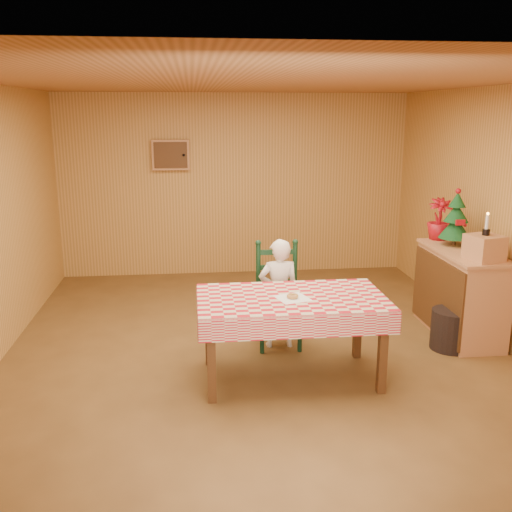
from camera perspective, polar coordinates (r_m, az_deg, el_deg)
The scene contains 13 objects.
ground at distance 5.77m, azimuth 0.22°, elevation -9.68°, with size 6.00×6.00×0.00m, color brown.
cabin_walls at distance 5.82m, azimuth -0.39°, elevation 9.19°, with size 5.10×6.05×2.65m.
dining_table at distance 5.03m, azimuth 3.56°, elevation -4.96°, with size 1.66×0.96×0.77m.
ladder_chair at distance 5.82m, azimuth 2.21°, elevation -4.14°, with size 0.44×0.40×1.08m.
seated_child at distance 5.75m, azimuth 2.30°, elevation -3.76°, with size 0.41×0.27×1.12m, color white.
napkin at distance 4.95m, azimuth 3.68°, elevation -4.23°, with size 0.26×0.26×0.00m, color white.
donut at distance 4.95m, azimuth 3.68°, elevation -4.02°, with size 0.10×0.10×0.03m, color #B57F41.
shelf_unit at distance 6.45m, azimuth 19.69°, elevation -3.49°, with size 0.54×1.24×0.93m.
crate at distance 5.96m, azimuth 21.88°, elevation 0.77°, with size 0.30×0.30×0.25m, color tan.
christmas_tree at distance 6.50m, azimuth 19.35°, elevation 3.44°, with size 0.34×0.34×0.62m.
flower_arrangement at distance 6.75m, azimuth 17.86°, elevation 3.55°, with size 0.26×0.26×0.47m, color #A10E19.
candle_set at distance 5.92m, azimuth 22.05°, elevation 2.56°, with size 0.07×0.07×0.22m.
storage_bin at distance 6.12m, azimuth 18.95°, elevation -6.97°, with size 0.41×0.41×0.41m, color black.
Camera 1 is at (-0.60, -5.24, 2.34)m, focal length 40.00 mm.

